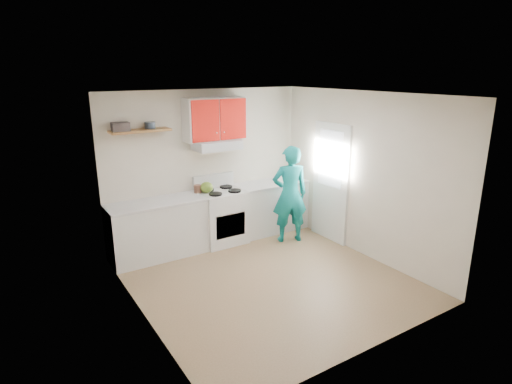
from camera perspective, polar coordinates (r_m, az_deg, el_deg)
floor at (r=6.20m, az=1.60°, el=-11.69°), size 3.80×3.80×0.00m
ceiling at (r=5.48m, az=1.82°, el=13.05°), size 3.60×3.80×0.04m
back_wall at (r=7.30m, az=-6.72°, el=3.46°), size 3.60×0.04×2.60m
front_wall at (r=4.36m, az=15.97°, el=-6.04°), size 3.60×0.04×2.60m
left_wall at (r=4.97m, az=-15.75°, el=-3.24°), size 0.04×3.80×2.60m
right_wall at (r=6.85m, az=14.26°, el=2.20°), size 0.04×3.80×2.60m
door at (r=7.38m, az=10.06°, el=1.25°), size 0.05×0.85×2.05m
door_glass at (r=7.27m, az=10.06°, el=4.46°), size 0.01×0.55×0.95m
counter_left at (r=6.91m, az=-13.17°, el=-5.01°), size 1.52×0.60×0.90m
counter_right at (r=7.84m, az=1.97°, el=-2.00°), size 1.32×0.60×0.90m
stove at (r=7.30m, az=-4.67°, el=-3.35°), size 0.76×0.65×0.92m
range_hood at (r=7.08m, az=-5.31°, el=6.35°), size 0.76×0.44×0.15m
upper_cabinets at (r=7.07m, az=-5.61°, el=9.81°), size 1.02×0.33×0.70m
shelf at (r=6.62m, az=-15.40°, el=8.00°), size 0.90×0.30×0.04m
books at (r=6.51m, az=-17.87°, el=8.40°), size 0.25×0.19×0.13m
tin at (r=6.70m, az=-14.17°, el=8.76°), size 0.18×0.18×0.10m
kettle at (r=7.08m, az=-6.70°, el=0.63°), size 0.26×0.26×0.18m
crock at (r=7.09m, az=-7.89°, el=0.33°), size 0.13×0.13×0.15m
cutting_board at (r=7.48m, az=0.35°, el=0.79°), size 0.33×0.27×0.02m
silicone_mat at (r=7.84m, az=3.40°, el=1.44°), size 0.31×0.28×0.01m
person at (r=7.24m, az=4.59°, el=-0.31°), size 0.72×0.60×1.69m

